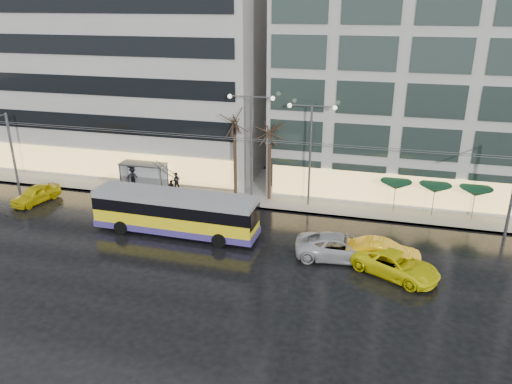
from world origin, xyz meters
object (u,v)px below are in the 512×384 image
(bus_shelter, at_px, (141,170))
(trolleybus, at_px, (175,214))
(street_lamp_near, at_px, (251,133))
(taxi_a, at_px, (36,194))

(bus_shelter, bearing_deg, trolleybus, -48.99)
(bus_shelter, distance_m, street_lamp_near, 11.14)
(bus_shelter, bearing_deg, street_lamp_near, 0.63)
(bus_shelter, height_order, street_lamp_near, street_lamp_near)
(street_lamp_near, distance_m, taxi_a, 19.31)
(trolleybus, relative_size, bus_shelter, 2.97)
(trolleybus, height_order, street_lamp_near, street_lamp_near)
(street_lamp_near, relative_size, taxi_a, 2.06)
(street_lamp_near, bearing_deg, taxi_a, -163.87)
(bus_shelter, xyz_separation_m, street_lamp_near, (10.38, 0.11, 4.03))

